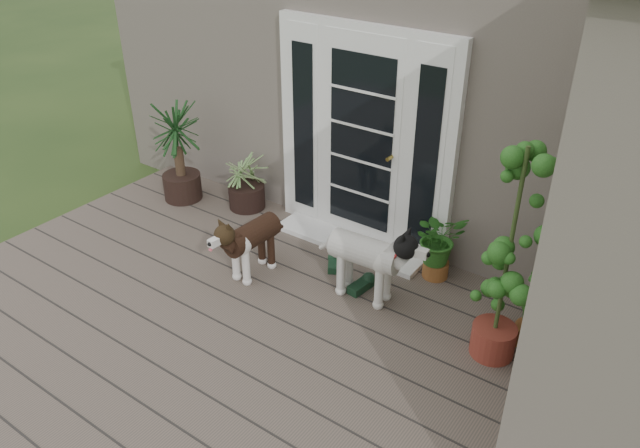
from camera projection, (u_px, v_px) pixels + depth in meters
The scene contains 14 objects.
deck at pixel (229, 370), 4.80m from camera, with size 6.20×4.60×0.12m, color #6B5B4C.
house_main at pixel (475, 58), 7.03m from camera, with size 7.40×4.00×3.10m, color #665E54.
door_unit at pixel (363, 139), 5.87m from camera, with size 1.90×0.14×2.15m, color white.
door_step at pixel (349, 242), 6.26m from camera, with size 1.60×0.40×0.05m, color white.
brindle_dog at pixel (253, 245), 5.68m from camera, with size 0.32×0.74×0.62m, color #311C12, non-canonical shape.
white_dog at pixel (365, 264), 5.35m from camera, with size 0.36×0.83×0.69m, color white, non-canonical shape.
spider_plant at pixel (246, 178), 6.78m from camera, with size 0.67×0.67×0.72m, color #86975D, non-canonical shape.
yucca at pixel (178, 151), 6.85m from camera, with size 0.81×0.81×1.18m, color black, non-canonical shape.
herb_a at pixel (438, 249), 5.64m from camera, with size 0.47×0.47×0.60m, color #194E16.
herb_b at pixel (535, 317), 4.85m from camera, with size 0.36×0.36×0.53m, color #245317.
herb_c at pixel (572, 309), 4.94m from camera, with size 0.34×0.34×0.53m, color #1D4C15.
sapling at pixel (508, 256), 4.42m from camera, with size 0.54×0.54×1.82m, color #154C1A, non-canonical shape.
clog_left at pixel (333, 263), 5.90m from camera, with size 0.14×0.29×0.09m, color #15341E, non-canonical shape.
clog_right at pixel (362, 285), 5.58m from camera, with size 0.16×0.33×0.10m, color black, non-canonical shape.
Camera 1 is at (2.65, -2.10, 3.46)m, focal length 34.73 mm.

